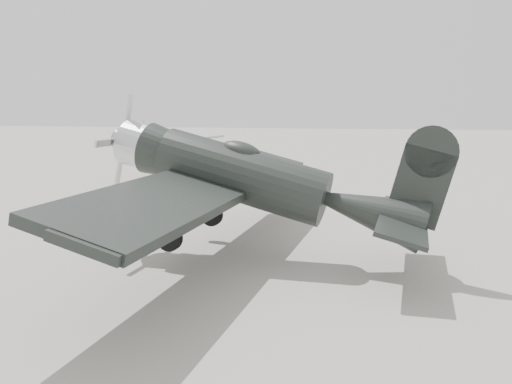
% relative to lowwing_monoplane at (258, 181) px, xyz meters
% --- Properties ---
extents(ground, '(160.00, 160.00, 0.00)m').
position_rel_lowwing_monoplane_xyz_m(ground, '(-0.64, 0.57, -2.36)').
color(ground, gray).
rests_on(ground, ground).
extents(lowwing_monoplane, '(9.94, 13.88, 4.46)m').
position_rel_lowwing_monoplane_xyz_m(lowwing_monoplane, '(0.00, 0.00, 0.00)').
color(lowwing_monoplane, black).
rests_on(lowwing_monoplane, ground).
extents(highwing_monoplane, '(7.57, 10.54, 2.99)m').
position_rel_lowwing_monoplane_xyz_m(highwing_monoplane, '(-8.23, 18.09, -0.48)').
color(highwing_monoplane, '#A2A4A7').
rests_on(highwing_monoplane, ground).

